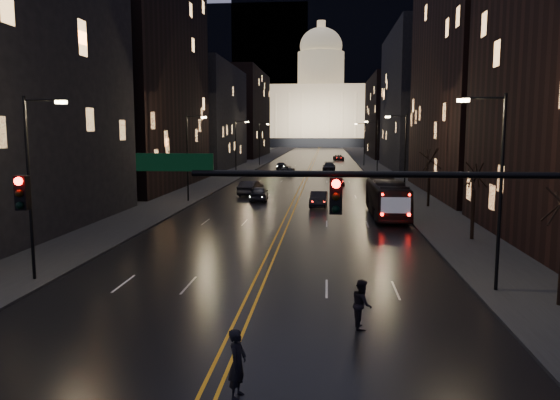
% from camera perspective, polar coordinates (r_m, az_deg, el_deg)
% --- Properties ---
extents(ground, '(900.00, 900.00, 0.00)m').
position_cam_1_polar(ground, '(16.97, -6.98, -18.57)').
color(ground, black).
rests_on(ground, ground).
extents(road, '(20.00, 320.00, 0.02)m').
position_cam_1_polar(road, '(145.15, 3.62, 4.36)').
color(road, black).
rests_on(road, ground).
extents(sidewalk_left, '(8.00, 320.00, 0.16)m').
position_cam_1_polar(sidewalk_left, '(146.13, -1.89, 4.42)').
color(sidewalk_left, black).
rests_on(sidewalk_left, ground).
extents(sidewalk_right, '(8.00, 320.00, 0.16)m').
position_cam_1_polar(sidewalk_right, '(145.51, 9.16, 4.31)').
color(sidewalk_right, black).
rests_on(sidewalk_right, ground).
extents(center_line, '(0.62, 320.00, 0.01)m').
position_cam_1_polar(center_line, '(145.15, 3.62, 4.36)').
color(center_line, orange).
rests_on(center_line, road).
extents(building_left_mid, '(12.00, 30.00, 28.00)m').
position_cam_1_polar(building_left_mid, '(73.36, -14.76, 12.22)').
color(building_left_mid, black).
rests_on(building_left_mid, ground).
extents(building_left_far, '(12.00, 34.00, 20.00)m').
position_cam_1_polar(building_left_far, '(109.67, -7.97, 8.58)').
color(building_left_far, black).
rests_on(building_left_far, ground).
extents(building_left_dist, '(12.00, 40.00, 24.00)m').
position_cam_1_polar(building_left_dist, '(156.88, -4.04, 8.95)').
color(building_left_dist, black).
rests_on(building_left_dist, ground).
extents(building_right_tall, '(12.00, 30.00, 38.00)m').
position_cam_1_polar(building_right_tall, '(68.31, 20.79, 16.62)').
color(building_right_tall, black).
rests_on(building_right_tall, ground).
extents(building_right_mid, '(12.00, 34.00, 26.00)m').
position_cam_1_polar(building_right_mid, '(108.54, 14.53, 10.02)').
color(building_right_mid, black).
rests_on(building_right_mid, ground).
extents(building_right_dist, '(12.00, 40.00, 22.00)m').
position_cam_1_polar(building_right_dist, '(155.98, 11.56, 8.47)').
color(building_right_dist, black).
rests_on(building_right_dist, ground).
extents(mountain_ridge, '(520.00, 60.00, 130.00)m').
position_cam_1_polar(mountain_ridge, '(400.80, 10.49, 15.43)').
color(mountain_ridge, black).
rests_on(mountain_ridge, ground).
extents(capitol, '(90.00, 50.00, 58.50)m').
position_cam_1_polar(capitol, '(265.13, 4.25, 9.38)').
color(capitol, black).
rests_on(capitol, ground).
extents(traffic_signal, '(17.29, 0.45, 7.00)m').
position_cam_1_polar(traffic_signal, '(15.33, 14.86, -1.52)').
color(traffic_signal, black).
rests_on(traffic_signal, ground).
extents(streetlamp_right_near, '(2.13, 0.25, 9.00)m').
position_cam_1_polar(streetlamp_right_near, '(26.15, 21.72, 1.72)').
color(streetlamp_right_near, black).
rests_on(streetlamp_right_near, ground).
extents(streetlamp_left_near, '(2.13, 0.25, 9.00)m').
position_cam_1_polar(streetlamp_left_near, '(28.71, -24.45, 2.04)').
color(streetlamp_left_near, black).
rests_on(streetlamp_left_near, ground).
extents(streetlamp_right_mid, '(2.13, 0.25, 9.00)m').
position_cam_1_polar(streetlamp_right_mid, '(55.49, 12.78, 4.73)').
color(streetlamp_right_mid, black).
rests_on(streetlamp_right_mid, ground).
extents(streetlamp_left_mid, '(2.13, 0.25, 9.00)m').
position_cam_1_polar(streetlamp_left_mid, '(56.74, -9.48, 4.86)').
color(streetlamp_left_mid, black).
rests_on(streetlamp_left_mid, ground).
extents(streetlamp_right_far, '(2.13, 0.25, 9.00)m').
position_cam_1_polar(streetlamp_right_far, '(85.30, 10.04, 5.63)').
color(streetlamp_right_far, black).
rests_on(streetlamp_right_far, ground).
extents(streetlamp_left_far, '(2.13, 0.25, 9.00)m').
position_cam_1_polar(streetlamp_left_far, '(86.11, -4.52, 5.73)').
color(streetlamp_left_far, black).
rests_on(streetlamp_left_far, ground).
extents(streetlamp_right_dist, '(2.13, 0.25, 9.00)m').
position_cam_1_polar(streetlamp_right_dist, '(115.20, 8.71, 6.06)').
color(streetlamp_right_dist, black).
rests_on(streetlamp_right_dist, ground).
extents(streetlamp_left_dist, '(2.13, 0.25, 9.00)m').
position_cam_1_polar(streetlamp_left_dist, '(115.81, -2.09, 6.14)').
color(streetlamp_left_dist, black).
rests_on(streetlamp_left_dist, ground).
extents(tree_right_mid, '(2.40, 2.40, 6.65)m').
position_cam_1_polar(tree_right_mid, '(38.30, 19.66, 2.58)').
color(tree_right_mid, black).
rests_on(tree_right_mid, ground).
extents(tree_right_far, '(2.40, 2.40, 6.65)m').
position_cam_1_polar(tree_right_far, '(53.90, 15.36, 3.99)').
color(tree_right_far, black).
rests_on(tree_right_far, ground).
extents(bus, '(2.80, 11.40, 3.17)m').
position_cam_1_polar(bus, '(47.79, 11.12, 0.18)').
color(bus, black).
rests_on(bus, ground).
extents(oncoming_car_a, '(2.20, 4.78, 1.59)m').
position_cam_1_polar(oncoming_car_a, '(57.46, -2.22, 0.69)').
color(oncoming_car_a, black).
rests_on(oncoming_car_a, ground).
extents(oncoming_car_b, '(2.47, 5.34, 1.69)m').
position_cam_1_polar(oncoming_car_b, '(62.49, -3.09, 1.27)').
color(oncoming_car_b, black).
rests_on(oncoming_car_b, ground).
extents(oncoming_car_c, '(2.33, 4.74, 1.29)m').
position_cam_1_polar(oncoming_car_c, '(94.45, 0.81, 3.19)').
color(oncoming_car_c, black).
rests_on(oncoming_car_c, ground).
extents(oncoming_car_d, '(2.11, 4.73, 1.35)m').
position_cam_1_polar(oncoming_car_d, '(104.13, 0.14, 3.59)').
color(oncoming_car_d, black).
rests_on(oncoming_car_d, ground).
extents(receding_car_a, '(1.78, 4.59, 1.49)m').
position_cam_1_polar(receding_car_a, '(53.21, 4.06, 0.10)').
color(receding_car_a, black).
rests_on(receding_car_a, ground).
extents(receding_car_b, '(1.87, 3.99, 1.32)m').
position_cam_1_polar(receding_car_b, '(73.70, 6.07, 2.01)').
color(receding_car_b, black).
rests_on(receding_car_b, ground).
extents(receding_car_c, '(2.47, 5.64, 1.61)m').
position_cam_1_polar(receding_car_c, '(99.72, 5.15, 3.47)').
color(receding_car_c, black).
rests_on(receding_car_c, ground).
extents(receding_car_d, '(2.82, 5.30, 1.42)m').
position_cam_1_polar(receding_car_d, '(135.95, 6.15, 4.43)').
color(receding_car_d, black).
rests_on(receding_car_d, ground).
extents(pedestrian_a, '(0.61, 0.80, 1.97)m').
position_cam_1_polar(pedestrian_a, '(15.78, -4.47, -16.67)').
color(pedestrian_a, black).
rests_on(pedestrian_a, ground).
extents(pedestrian_b, '(0.57, 0.95, 1.87)m').
position_cam_1_polar(pedestrian_b, '(20.99, 8.55, -10.69)').
color(pedestrian_b, black).
rests_on(pedestrian_b, ground).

